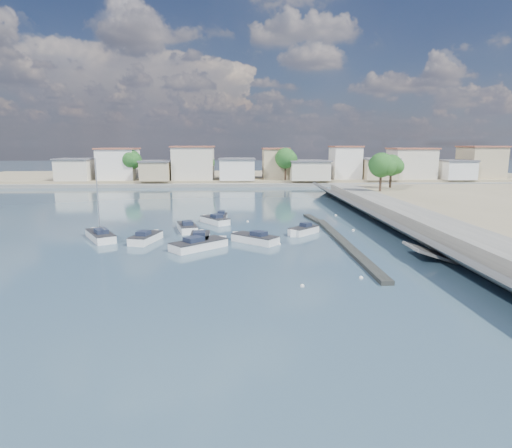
{
  "coord_description": "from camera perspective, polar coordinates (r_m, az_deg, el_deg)",
  "views": [
    {
      "loc": [
        -3.99,
        -32.49,
        10.24
      ],
      "look_at": [
        -1.92,
        14.56,
        1.4
      ],
      "focal_mm": 30.0,
      "sensor_mm": 36.0,
      "label": 1
    }
  ],
  "objects": [
    {
      "name": "ground",
      "position": [
        73.32,
        0.62,
        2.6
      ],
      "size": [
        400.0,
        400.0,
        0.0
      ],
      "primitive_type": "plane",
      "color": "#2D475A",
      "rests_on": "ground"
    },
    {
      "name": "seawall_walkway",
      "position": [
        51.6,
        23.37,
        -0.68
      ],
      "size": [
        5.0,
        90.0,
        1.8
      ],
      "primitive_type": "cube",
      "color": "slate",
      "rests_on": "ground"
    },
    {
      "name": "breakwater",
      "position": [
        47.55,
        10.79,
        -1.79
      ],
      "size": [
        2.0,
        31.02,
        0.35
      ],
      "color": "black",
      "rests_on": "ground"
    },
    {
      "name": "far_shore_land",
      "position": [
        124.92,
        -0.69,
        6.25
      ],
      "size": [
        160.0,
        40.0,
        1.4
      ],
      "primitive_type": "cube",
      "color": "gray",
      "rests_on": "ground"
    },
    {
      "name": "far_shore_quay",
      "position": [
        104.04,
        -0.31,
        5.2
      ],
      "size": [
        160.0,
        2.5,
        0.8
      ],
      "primitive_type": "cube",
      "color": "slate",
      "rests_on": "ground"
    },
    {
      "name": "far_town",
      "position": [
        110.52,
        5.17,
        7.84
      ],
      "size": [
        113.01,
        12.8,
        8.35
      ],
      "color": "beige",
      "rests_on": "far_shore_land"
    },
    {
      "name": "shore_trees",
      "position": [
        101.44,
        4.51,
        8.33
      ],
      "size": [
        74.56,
        38.32,
        7.92
      ],
      "color": "#38281E",
      "rests_on": "ground"
    },
    {
      "name": "motorboat_a",
      "position": [
        45.71,
        -7.48,
        -1.92
      ],
      "size": [
        2.13,
        5.68,
        1.48
      ],
      "color": "white",
      "rests_on": "ground"
    },
    {
      "name": "motorboat_b",
      "position": [
        47.04,
        -14.34,
        -1.81
      ],
      "size": [
        3.02,
        5.24,
        1.48
      ],
      "color": "white",
      "rests_on": "ground"
    },
    {
      "name": "motorboat_c",
      "position": [
        45.16,
        -0.4,
        -1.98
      ],
      "size": [
        5.11,
        4.77,
        1.48
      ],
      "color": "white",
      "rests_on": "ground"
    },
    {
      "name": "motorboat_d",
      "position": [
        49.47,
        6.22,
        -0.93
      ],
      "size": [
        3.94,
        3.91,
        1.48
      ],
      "color": "white",
      "rests_on": "ground"
    },
    {
      "name": "motorboat_e",
      "position": [
        51.93,
        -9.21,
        -0.46
      ],
      "size": [
        3.0,
        5.34,
        1.48
      ],
      "color": "white",
      "rests_on": "ground"
    },
    {
      "name": "motorboat_f",
      "position": [
        56.31,
        -5.63,
        0.49
      ],
      "size": [
        4.11,
        4.76,
        1.48
      ],
      "color": "white",
      "rests_on": "ground"
    },
    {
      "name": "motorboat_g",
      "position": [
        57.86,
        -4.68,
        0.78
      ],
      "size": [
        1.62,
        4.36,
        1.48
      ],
      "color": "white",
      "rests_on": "ground"
    },
    {
      "name": "motorboat_h",
      "position": [
        42.95,
        -7.31,
        -2.73
      ],
      "size": [
        5.79,
        5.43,
        1.48
      ],
      "color": "white",
      "rests_on": "ground"
    },
    {
      "name": "sailboat",
      "position": [
        49.67,
        -20.11,
        -1.44
      ],
      "size": [
        4.65,
        6.1,
        9.0
      ],
      "color": "white",
      "rests_on": "ground"
    },
    {
      "name": "mooring_buoys",
      "position": [
        46.76,
        7.38,
        -2.05
      ],
      "size": [
        13.2,
        31.12,
        0.33
      ],
      "color": "white",
      "rests_on": "ground"
    }
  ]
}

